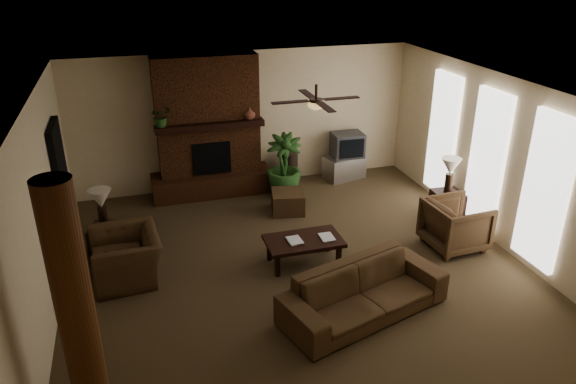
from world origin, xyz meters
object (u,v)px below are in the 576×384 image
object	(u,v)px
tv_stand	(344,167)
floor_vase	(290,165)
armchair_right	(456,222)
sofa	(364,285)
ottoman	(288,202)
side_table_right	(447,206)
lamp_right	(451,169)
log_column	(76,314)
coffee_table	(304,242)
armchair_left	(125,249)
floor_plant	(284,178)
lamp_left	(101,201)
side_table_left	(108,242)

from	to	relation	value
tv_stand	floor_vase	world-z (taller)	floor_vase
armchair_right	floor_vase	size ratio (longest dim) A/B	1.19
sofa	tv_stand	xyz separation A→B (m)	(1.58, 4.61, -0.21)
armchair_right	ottoman	world-z (taller)	armchair_right
side_table_right	lamp_right	distance (m)	0.73
armchair_right	ottoman	size ratio (longest dim) A/B	1.53
armchair_right	floor_vase	xyz separation A→B (m)	(-1.87, 3.36, -0.03)
lamp_right	floor_vase	bearing A→B (deg)	133.73
ottoman	side_table_right	bearing A→B (deg)	-23.34
armchair_right	tv_stand	distance (m)	3.42
log_column	sofa	distance (m)	3.72
sofa	armchair_right	size ratio (longest dim) A/B	2.55
sofa	coffee_table	distance (m)	1.53
armchair_left	lamp_right	size ratio (longest dim) A/B	1.73
ottoman	side_table_right	size ratio (longest dim) A/B	1.09
floor_plant	side_table_right	size ratio (longest dim) A/B	2.31
coffee_table	side_table_right	world-z (taller)	side_table_right
sofa	armchair_right	bearing A→B (deg)	12.85
floor_plant	lamp_right	xyz separation A→B (m)	(2.56, -1.92, 0.65)
side_table_right	sofa	bearing A→B (deg)	-140.24
armchair_right	coffee_table	distance (m)	2.59
log_column	lamp_right	xyz separation A→B (m)	(6.10, 3.16, -0.40)
log_column	ottoman	world-z (taller)	log_column
armchair_right	side_table_right	bearing A→B (deg)	-27.93
floor_vase	floor_plant	xyz separation A→B (m)	(-0.27, -0.48, -0.08)
armchair_left	coffee_table	xyz separation A→B (m)	(2.69, -0.37, -0.12)
armchair_left	side_table_right	distance (m)	5.71
floor_plant	armchair_left	bearing A→B (deg)	-143.90
armchair_right	tv_stand	world-z (taller)	armchair_right
floor_plant	lamp_left	distance (m)	3.83
side_table_left	sofa	bearing A→B (deg)	-37.56
coffee_table	lamp_left	xyz separation A→B (m)	(-2.99, 1.08, 0.63)
log_column	tv_stand	world-z (taller)	log_column
floor_plant	lamp_right	distance (m)	3.26
ottoman	armchair_right	bearing A→B (deg)	-42.68
floor_vase	side_table_left	xyz separation A→B (m)	(-3.68, -2.04, -0.16)
ottoman	floor_plant	distance (m)	0.81
tv_stand	side_table_left	bearing A→B (deg)	-170.35
side_table_left	lamp_left	world-z (taller)	lamp_left
log_column	coffee_table	xyz separation A→B (m)	(3.10, 2.42, -1.03)
armchair_left	coffee_table	distance (m)	2.72
log_column	coffee_table	world-z (taller)	log_column
tv_stand	floor_vase	bearing A→B (deg)	167.17
ottoman	tv_stand	xyz separation A→B (m)	(1.65, 1.26, 0.05)
armchair_left	side_table_left	size ratio (longest dim) A/B	2.04
armchair_right	floor_plant	size ratio (longest dim) A/B	0.72
side_table_right	lamp_right	world-z (taller)	lamp_right
sofa	lamp_right	bearing A→B (deg)	23.41
armchair_left	side_table_right	size ratio (longest dim) A/B	2.04
side_table_left	side_table_right	size ratio (longest dim) A/B	1.00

